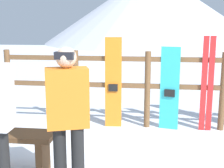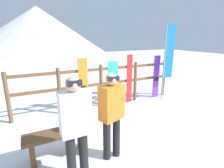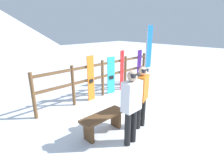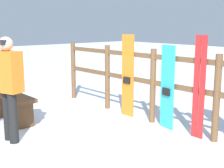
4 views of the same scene
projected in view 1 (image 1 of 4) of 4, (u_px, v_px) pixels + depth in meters
name	position (u px, v px, depth m)	size (l,w,h in m)	color
mountain_backdrop	(152.00, 7.00, 26.18)	(18.00, 18.00, 6.00)	silver
fence	(148.00, 83.00, 5.22)	(5.01, 0.10, 1.30)	brown
bench	(8.00, 143.00, 3.71)	(1.13, 0.36, 0.49)	brown
person_orange	(68.00, 113.00, 3.09)	(0.46, 0.35, 1.54)	black
snowboard_orange	(113.00, 83.00, 5.24)	(0.28, 0.07, 1.53)	orange
snowboard_cyan	(170.00, 89.00, 5.13)	(0.31, 0.10, 1.38)	#2DBFCC
ski_pair_red	(207.00, 84.00, 5.05)	(0.20, 0.02, 1.56)	red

